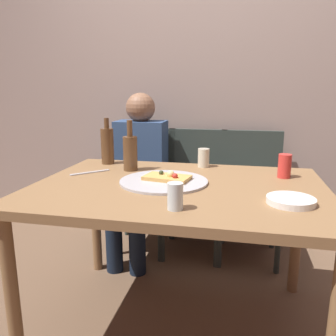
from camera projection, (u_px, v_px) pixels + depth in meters
name	position (u px, v px, depth m)	size (l,w,h in m)	color
ground_plane	(177.00, 322.00, 1.79)	(8.00, 8.00, 0.00)	brown
back_wall	(206.00, 75.00, 2.60)	(6.00, 0.10, 2.60)	gray
dining_table	(178.00, 201.00, 1.64)	(1.38, 0.98, 0.75)	olive
pizza_tray	(164.00, 181.00, 1.66)	(0.43, 0.43, 0.01)	#ADADB2
pizza_slice_last	(167.00, 177.00, 1.67)	(0.24, 0.17, 0.05)	tan
wine_bottle	(130.00, 152.00, 1.89)	(0.08, 0.08, 0.28)	brown
beer_bottle	(107.00, 145.00, 2.06)	(0.08, 0.08, 0.28)	brown
tumbler_near	(175.00, 196.00, 1.28)	(0.06, 0.06, 0.10)	silver
tumbler_far	(204.00, 158.00, 1.98)	(0.07, 0.07, 0.11)	beige
soda_can	(285.00, 166.00, 1.74)	(0.07, 0.07, 0.12)	red
plate_stack	(291.00, 201.00, 1.35)	(0.19, 0.19, 0.03)	white
table_knife	(90.00, 172.00, 1.85)	(0.22, 0.02, 0.01)	#B7B7BC
chair_left	(144.00, 180.00, 2.61)	(0.44, 0.44, 0.90)	#2D3833
chair_middle	(195.00, 183.00, 2.53)	(0.44, 0.44, 0.90)	#2D3833
chair_right	(250.00, 186.00, 2.45)	(0.44, 0.44, 0.90)	#2D3833
guest_in_sweater	(138.00, 168.00, 2.44)	(0.36, 0.56, 1.17)	navy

